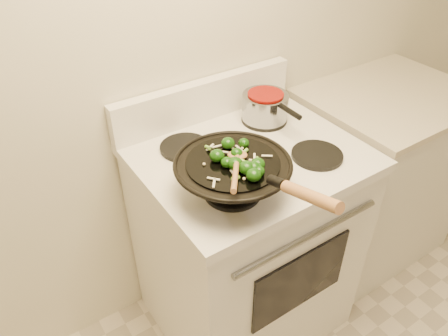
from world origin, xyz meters
TOP-DOWN VIEW (x-y plane):
  - stove at (-0.08, 1.17)m, footprint 0.78×0.67m
  - counter_unit at (0.74, 1.20)m, footprint 0.75×0.62m
  - wok at (-0.26, 1.02)m, footprint 0.36×0.59m
  - stirfry at (-0.25, 0.99)m, footprint 0.23×0.24m
  - wooden_spoon at (-0.28, 0.97)m, footprint 0.20×0.24m
  - saucepan at (0.10, 1.32)m, footprint 0.18×0.29m

SIDE VIEW (x-z plane):
  - counter_unit at x=0.74m, z-range 0.00..0.91m
  - stove at x=-0.08m, z-range -0.07..1.01m
  - saucepan at x=0.10m, z-range 0.93..1.04m
  - wok at x=-0.26m, z-range 0.87..1.12m
  - stirfry at x=-0.25m, z-range 1.04..1.08m
  - wooden_spoon at x=-0.28m, z-range 1.03..1.11m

